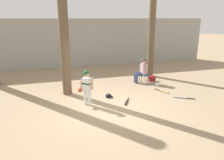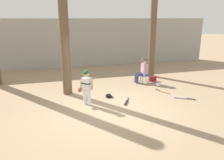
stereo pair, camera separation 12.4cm
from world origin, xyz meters
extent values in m
plane|color=#9E8466|center=(0.00, 0.00, 0.00)|extent=(60.00, 60.00, 0.00)
cube|color=#9E9E99|center=(0.00, 7.34, 1.52)|extent=(18.00, 0.36, 3.04)
cylinder|color=brown|center=(-1.21, 2.11, 2.95)|extent=(0.37, 0.37, 5.90)
cone|color=brown|center=(-1.21, 2.11, 0.00)|extent=(0.53, 0.53, 0.22)
cylinder|color=brown|center=(3.39, 3.78, 2.29)|extent=(0.34, 0.34, 4.58)
cone|color=brown|center=(3.39, 3.78, 0.00)|extent=(0.56, 0.56, 0.21)
cylinder|color=white|center=(-0.55, 0.64, 0.29)|extent=(0.12, 0.12, 0.58)
cylinder|color=white|center=(-0.68, 0.77, 0.29)|extent=(0.12, 0.12, 0.58)
cube|color=white|center=(-0.62, 0.70, 0.80)|extent=(0.35, 0.35, 0.44)
cube|color=#144723|center=(-0.62, 0.70, 0.82)|extent=(0.37, 0.36, 0.05)
sphere|color=tan|center=(-0.62, 0.70, 1.15)|extent=(0.20, 0.20, 0.20)
sphere|color=#144723|center=(-0.62, 0.70, 1.21)|extent=(0.19, 0.19, 0.19)
cube|color=#144723|center=(-0.68, 0.64, 1.19)|extent=(0.17, 0.17, 0.02)
cylinder|color=tan|center=(-0.46, 0.52, 0.84)|extent=(0.11, 0.11, 0.42)
cylinder|color=tan|center=(-0.79, 0.82, 0.72)|extent=(0.11, 0.11, 0.40)
ellipsoid|color=#AD472D|center=(-0.85, 0.79, 0.56)|extent=(0.24, 0.24, 0.18)
cube|color=#194C9E|center=(2.56, 2.77, 0.38)|extent=(0.42, 0.42, 0.06)
cylinder|color=#333338|center=(2.40, 2.63, 0.19)|extent=(0.02, 0.02, 0.38)
cylinder|color=#333338|center=(2.42, 2.92, 0.19)|extent=(0.02, 0.02, 0.38)
cylinder|color=#333338|center=(2.70, 2.61, 0.19)|extent=(0.02, 0.02, 0.38)
cylinder|color=#333338|center=(2.72, 2.91, 0.19)|extent=(0.02, 0.02, 0.38)
cylinder|color=navy|center=(2.15, 2.69, 0.21)|extent=(0.13, 0.13, 0.43)
cylinder|color=navy|center=(2.17, 2.89, 0.21)|extent=(0.13, 0.13, 0.43)
cylinder|color=navy|center=(2.35, 2.68, 0.43)|extent=(0.41, 0.17, 0.15)
cylinder|color=navy|center=(2.37, 2.88, 0.43)|extent=(0.41, 0.17, 0.15)
cube|color=#B28C99|center=(2.56, 2.77, 0.69)|extent=(0.26, 0.37, 0.52)
cylinder|color=#B28C99|center=(2.47, 2.55, 0.63)|extent=(0.10, 0.10, 0.46)
cylinder|color=#B28C99|center=(2.49, 2.99, 0.63)|extent=(0.10, 0.10, 0.46)
sphere|color=tan|center=(2.56, 2.77, 1.09)|extent=(0.22, 0.22, 0.22)
cylinder|color=#4C4233|center=(2.56, 2.77, 1.12)|extent=(0.40, 0.40, 0.02)
cylinder|color=#4C4233|center=(2.56, 2.77, 1.16)|extent=(0.20, 0.20, 0.09)
cube|color=maroon|center=(3.05, 2.82, 0.13)|extent=(0.38, 0.29, 0.26)
cylinder|color=tan|center=(2.78, 1.09, 0.03)|extent=(0.23, 0.41, 0.07)
cylinder|color=brown|center=(2.64, 1.41, 0.03)|extent=(0.14, 0.27, 0.03)
cylinder|color=brown|center=(2.58, 1.54, 0.03)|extent=(0.06, 0.04, 0.06)
cylinder|color=black|center=(0.80, 0.41, 0.03)|extent=(0.27, 0.40, 0.07)
cylinder|color=#4C4C51|center=(0.97, 0.71, 0.03)|extent=(0.17, 0.26, 0.03)
cylinder|color=#4C4C51|center=(1.04, 0.84, 0.03)|extent=(0.06, 0.04, 0.06)
cylinder|color=#B7BCC6|center=(3.03, 0.31, 0.03)|extent=(0.43, 0.32, 0.07)
cylinder|color=black|center=(3.36, 0.09, 0.03)|extent=(0.28, 0.21, 0.03)
cylinder|color=black|center=(3.49, 0.00, 0.03)|extent=(0.04, 0.06, 0.06)
ellipsoid|color=silver|center=(2.95, 2.04, 0.07)|extent=(0.24, 0.22, 0.17)
cube|color=silver|center=(3.07, 2.04, 0.03)|extent=(0.10, 0.12, 0.02)
ellipsoid|color=black|center=(0.32, 1.20, 0.07)|extent=(0.25, 0.22, 0.17)
cube|color=black|center=(0.44, 1.20, 0.03)|extent=(0.10, 0.12, 0.02)
camera|label=1|loc=(-1.85, -6.65, 3.08)|focal=34.66mm
camera|label=2|loc=(-1.73, -6.68, 3.08)|focal=34.66mm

